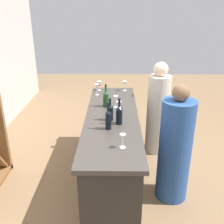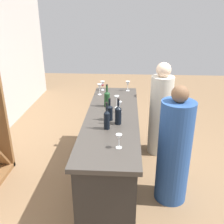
% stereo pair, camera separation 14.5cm
% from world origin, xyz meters
% --- Properties ---
extents(ground_plane, '(12.00, 12.00, 0.00)m').
position_xyz_m(ground_plane, '(0.00, 0.00, 0.00)').
color(ground_plane, '#846647').
extents(bar_counter, '(2.41, 0.68, 0.97)m').
position_xyz_m(bar_counter, '(0.00, 0.00, 0.49)').
color(bar_counter, '#2A2723').
rests_on(bar_counter, ground).
extents(wine_bottle_leftmost_near_black, '(0.07, 0.07, 0.33)m').
position_xyz_m(wine_bottle_leftmost_near_black, '(-0.39, 0.04, 1.09)').
color(wine_bottle_leftmost_near_black, black).
rests_on(wine_bottle_leftmost_near_black, bar_counter).
extents(wine_bottle_second_left_near_black, '(0.08, 0.08, 0.32)m').
position_xyz_m(wine_bottle_second_left_near_black, '(-0.24, -0.09, 1.09)').
color(wine_bottle_second_left_near_black, black).
rests_on(wine_bottle_second_left_near_black, bar_counter).
extents(wine_bottle_center_near_black, '(0.08, 0.08, 0.28)m').
position_xyz_m(wine_bottle_center_near_black, '(-0.14, 0.02, 1.08)').
color(wine_bottle_center_near_black, black).
rests_on(wine_bottle_center_near_black, bar_counter).
extents(wine_bottle_second_right_olive_green, '(0.08, 0.08, 0.32)m').
position_xyz_m(wine_bottle_second_right_olive_green, '(0.33, 0.09, 1.09)').
color(wine_bottle_second_right_olive_green, '#193D1E').
rests_on(wine_bottle_second_right_olive_green, bar_counter).
extents(wine_glass_near_left, '(0.07, 0.07, 0.16)m').
position_xyz_m(wine_glass_near_left, '(1.06, -0.20, 1.09)').
color(wine_glass_near_left, white).
rests_on(wine_glass_near_left, bar_counter).
extents(wine_glass_near_center, '(0.06, 0.06, 0.15)m').
position_xyz_m(wine_glass_near_center, '(-0.81, -0.12, 1.08)').
color(wine_glass_near_center, white).
rests_on(wine_glass_near_center, bar_counter).
extents(wine_glass_near_right, '(0.07, 0.07, 0.15)m').
position_xyz_m(wine_glass_near_right, '(0.12, -0.09, 1.08)').
color(wine_glass_near_right, white).
rests_on(wine_glass_near_right, bar_counter).
extents(wine_glass_far_left, '(0.06, 0.06, 0.17)m').
position_xyz_m(wine_glass_far_left, '(0.28, -0.05, 1.09)').
color(wine_glass_far_left, white).
rests_on(wine_glass_far_left, bar_counter).
extents(wine_glass_far_center, '(0.07, 0.07, 0.15)m').
position_xyz_m(wine_glass_far_center, '(1.07, 0.22, 1.07)').
color(wine_glass_far_center, white).
rests_on(wine_glass_far_center, bar_counter).
extents(wine_glass_far_right, '(0.07, 0.07, 0.17)m').
position_xyz_m(wine_glass_far_right, '(0.83, 0.25, 1.10)').
color(wine_glass_far_right, white).
rests_on(wine_glass_far_right, bar_counter).
extents(person_left_guest, '(0.45, 0.45, 1.49)m').
position_xyz_m(person_left_guest, '(-0.34, -0.76, 0.68)').
color(person_left_guest, '#284C8C').
rests_on(person_left_guest, ground).
extents(person_center_guest, '(0.40, 0.40, 1.51)m').
position_xyz_m(person_center_guest, '(0.79, -0.72, 0.70)').
color(person_center_guest, beige).
rests_on(person_center_guest, ground).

